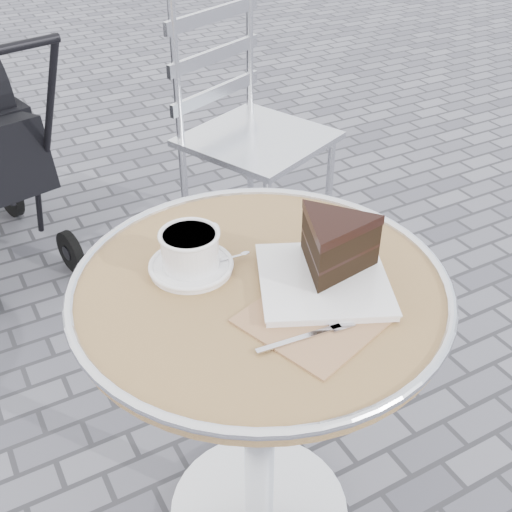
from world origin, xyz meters
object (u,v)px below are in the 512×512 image
cafe_table (260,348)px  bistro_chair (234,104)px  cappuccino_set (191,253)px  cake_plate_set (331,253)px

cafe_table → bistro_chair: 1.19m
cafe_table → cappuccino_set: 0.24m
cake_plate_set → bistro_chair: 1.20m
cafe_table → cake_plate_set: (0.12, -0.05, 0.22)m
cafe_table → bistro_chair: size_ratio=0.75×
cafe_table → bistro_chair: (0.50, 1.07, 0.04)m
cafe_table → cake_plate_set: 0.26m
cappuccino_set → bistro_chair: bistro_chair is taller
bistro_chair → cake_plate_set: bearing=-131.0°
cake_plate_set → cafe_table: bearing=-176.9°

